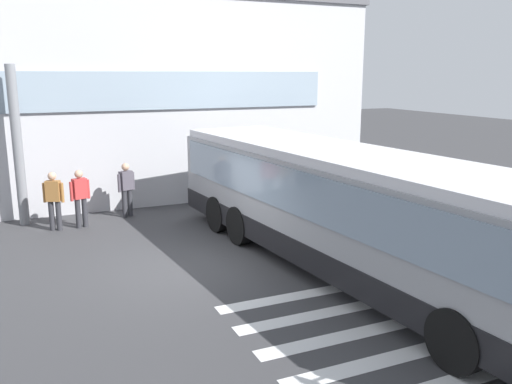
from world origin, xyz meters
TOP-DOWN VIEW (x-y plane):
  - ground_plane at (0.00, 0.00)m, footprint 80.00×90.00m
  - bay_paint_stripes at (2.00, -4.20)m, footprint 4.40×3.96m
  - terminal_building at (-0.67, 11.55)m, footprint 19.22×13.80m
  - entry_support_column at (-3.39, 5.40)m, footprint 0.28×0.28m
  - bus_main_foreground at (3.12, -1.53)m, footprint 3.69×12.33m
  - passenger_near_column at (-2.58, 4.41)m, footprint 0.55×0.48m
  - passenger_by_doorway at (-1.88, 4.41)m, footprint 0.56×0.33m
  - passenger_at_curb_edge at (-0.46, 5.06)m, footprint 0.55×0.35m

SIDE VIEW (x-z plane):
  - ground_plane at x=0.00m, z-range -0.02..0.00m
  - bay_paint_stripes at x=2.00m, z-range 0.00..0.01m
  - passenger_by_doorway at x=-1.88m, z-range 0.09..1.77m
  - passenger_at_curb_edge at x=-0.46m, z-range 0.09..1.77m
  - passenger_near_column at x=-2.58m, z-range 0.13..1.80m
  - bus_main_foreground at x=3.12m, z-range -0.01..2.69m
  - entry_support_column at x=-3.39m, z-range 0.00..4.60m
  - terminal_building at x=-0.67m, z-range -0.01..7.07m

